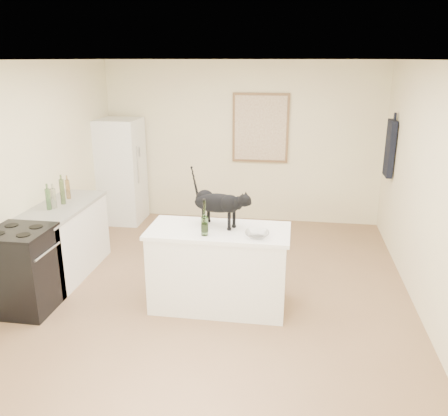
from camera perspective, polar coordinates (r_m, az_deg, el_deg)
floor at (r=5.45m, az=-1.34°, el=-10.70°), size 5.50×5.50×0.00m
ceiling at (r=4.78m, az=-1.58°, el=17.79°), size 5.50×5.50×0.00m
wall_back at (r=7.62m, az=2.21°, el=8.03°), size 4.50×0.00×4.50m
wall_front at (r=2.51m, az=-12.91°, el=-14.23°), size 4.50×0.00×4.50m
wall_left at (r=5.79m, az=-24.00°, el=3.26°), size 0.00×5.50×5.50m
wall_right at (r=5.08m, az=24.39°, el=1.34°), size 0.00×5.50×5.50m
island_base at (r=5.06m, az=-0.65°, el=-7.59°), size 1.44×0.67×0.86m
island_top at (r=4.89m, az=-0.67°, el=-2.83°), size 1.50×0.70×0.04m
left_cabinets at (r=6.14m, az=-19.14°, el=-3.93°), size 0.60×1.40×0.86m
left_countertop at (r=5.99m, az=-19.58°, el=0.07°), size 0.62×1.44×0.04m
stove at (r=5.42m, az=-23.50°, el=-7.17°), size 0.60×0.60×0.90m
fridge at (r=7.79m, az=-12.61°, el=4.45°), size 0.68×0.68×1.70m
artwork_frame at (r=7.52m, az=4.52°, el=9.79°), size 0.90×0.03×1.10m
artwork_canvas at (r=7.50m, az=4.50°, el=9.77°), size 0.82×0.00×1.02m
hanging_garment at (r=6.99m, az=19.79°, el=6.92°), size 0.08×0.34×0.80m
black_cat at (r=4.90m, az=-0.78°, el=0.31°), size 0.68×0.44×0.46m
wine_bottle at (r=4.66m, az=-2.42°, el=-1.42°), size 0.10×0.10×0.34m
glass_bowl at (r=4.66m, az=4.10°, el=-3.28°), size 0.26×0.26×0.06m
fridge_paper at (r=7.61m, az=-10.33°, el=6.85°), size 0.05×0.11×0.15m
counter_bottle_cluster at (r=5.98m, az=-19.77°, el=1.57°), size 0.12×0.51×0.31m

